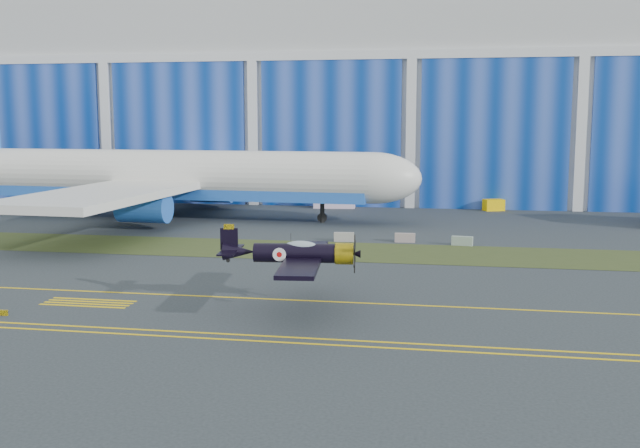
% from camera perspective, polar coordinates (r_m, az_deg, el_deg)
% --- Properties ---
extents(ground, '(260.00, 260.00, 0.00)m').
position_cam_1_polar(ground, '(54.77, 3.93, -4.78)').
color(ground, '#30373C').
rests_on(ground, ground).
extents(grass_median, '(260.00, 10.00, 0.02)m').
position_cam_1_polar(grass_median, '(68.42, 5.18, -2.18)').
color(grass_median, '#475128').
rests_on(grass_median, ground).
extents(hangar, '(220.00, 45.70, 30.00)m').
position_cam_1_polar(hangar, '(125.05, 7.55, 9.28)').
color(hangar, silver).
rests_on(hangar, ground).
extents(taxiway_centreline, '(200.00, 0.20, 0.02)m').
position_cam_1_polar(taxiway_centreline, '(49.93, 3.31, -6.03)').
color(taxiway_centreline, yellow).
rests_on(taxiway_centreline, ground).
extents(edge_line_near, '(80.00, 0.20, 0.02)m').
position_cam_1_polar(edge_line_near, '(40.86, 1.73, -9.24)').
color(edge_line_near, yellow).
rests_on(edge_line_near, ground).
extents(edge_line_far, '(80.00, 0.20, 0.02)m').
position_cam_1_polar(edge_line_far, '(41.80, 1.93, -8.83)').
color(edge_line_far, yellow).
rests_on(edge_line_far, ground).
extents(hold_short_ladder, '(6.00, 2.40, 0.02)m').
position_cam_1_polar(hold_short_ladder, '(52.24, -17.23, -5.75)').
color(hold_short_ladder, yellow).
rests_on(hold_short_ladder, ground).
extents(warbird, '(11.09, 12.95, 3.57)m').
position_cam_1_polar(warbird, '(47.36, -1.89, -2.22)').
color(warbird, black).
rests_on(warbird, ground).
extents(jetliner, '(70.53, 60.78, 23.61)m').
position_cam_1_polar(jetliner, '(93.07, -11.25, 7.70)').
color(jetliner, white).
rests_on(jetliner, ground).
extents(shipping_container, '(5.77, 2.71, 2.42)m').
position_cam_1_polar(shipping_container, '(102.16, 1.11, 1.92)').
color(shipping_container, white).
rests_on(shipping_container, ground).
extents(tug, '(2.98, 2.42, 1.50)m').
position_cam_1_polar(tug, '(101.80, 13.09, 1.42)').
color(tug, '#FFC903').
rests_on(tug, ground).
extents(barrier_a, '(2.06, 0.84, 0.90)m').
position_cam_1_polar(barrier_a, '(74.39, 1.84, -0.99)').
color(barrier_a, gray).
rests_on(barrier_a, ground).
extents(barrier_b, '(2.02, 0.66, 0.90)m').
position_cam_1_polar(barrier_b, '(74.35, 6.50, -1.05)').
color(barrier_b, gray).
rests_on(barrier_b, ground).
extents(barrier_c, '(2.07, 0.90, 0.90)m').
position_cam_1_polar(barrier_c, '(73.19, 10.78, -1.28)').
color(barrier_c, '#889E91').
rests_on(barrier_c, ground).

